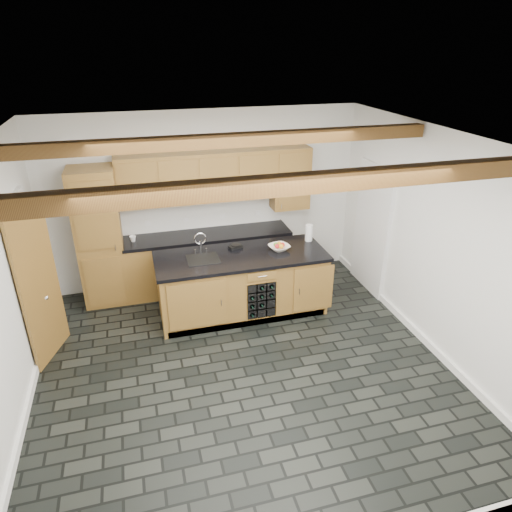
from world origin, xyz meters
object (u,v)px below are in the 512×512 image
at_px(paper_towel, 309,233).
at_px(island, 242,284).
at_px(kitchen_scale, 236,246).
at_px(fruit_bowl, 279,248).

bearing_deg(paper_towel, island, -167.88).
height_order(island, paper_towel, paper_towel).
relative_size(kitchen_scale, fruit_bowl, 0.75).
distance_m(island, kitchen_scale, 0.56).
height_order(fruit_bowl, paper_towel, paper_towel).
bearing_deg(island, kitchen_scale, 96.40).
bearing_deg(fruit_bowl, kitchen_scale, 159.39).
bearing_deg(kitchen_scale, island, -101.06).
xyz_separation_m(island, kitchen_scale, (-0.03, 0.26, 0.49)).
xyz_separation_m(kitchen_scale, fruit_bowl, (0.60, -0.23, 0.01)).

